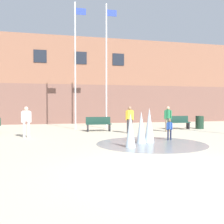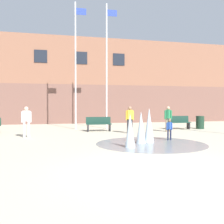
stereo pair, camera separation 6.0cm
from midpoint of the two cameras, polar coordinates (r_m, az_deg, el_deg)
ground_plane at (r=6.89m, az=11.36°, el=-12.53°), size 100.00×100.00×0.00m
library_building at (r=26.83m, az=-7.43°, el=6.32°), size 36.00×6.05×7.83m
splash_fountain at (r=11.31m, az=6.94°, el=-3.99°), size 4.73×4.73×1.54m
park_bench_under_left_flagpole at (r=16.68m, az=-2.80°, el=-2.56°), size 1.60×0.44×0.91m
park_bench_far_right at (r=18.74m, az=14.43°, el=-2.16°), size 1.60×0.44×0.91m
adult_watching at (r=14.13m, az=-18.04°, el=-1.53°), size 0.50×0.29×1.59m
child_in_fountain at (r=12.75m, az=12.51°, el=-3.41°), size 0.31×0.23×0.99m
adult_in_red at (r=16.72m, az=12.23°, el=-1.03°), size 0.50×0.37×1.59m
adult_near_bench at (r=15.45m, az=4.00°, el=-1.20°), size 0.50×0.21×1.59m
flagpole_left at (r=18.47m, az=-7.78°, el=10.69°), size 0.80×0.10×8.72m
flagpole_right at (r=18.82m, az=-1.01°, el=10.64°), size 0.80×0.10×8.80m
trash_can at (r=19.40m, az=18.70°, el=-2.15°), size 0.56×0.56×0.90m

